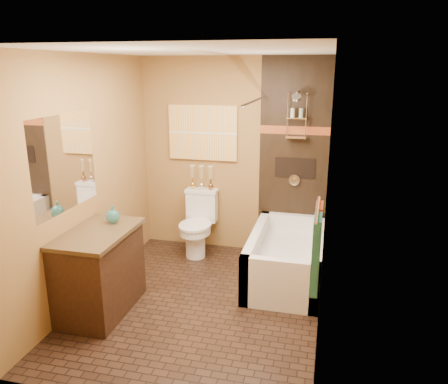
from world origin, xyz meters
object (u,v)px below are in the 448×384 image
(sunset_painting, at_px, (203,133))
(vanity, at_px, (100,271))
(bathtub, at_px, (286,261))
(toilet, at_px, (198,223))

(sunset_painting, bearing_deg, vanity, -106.15)
(bathtub, height_order, vanity, vanity)
(bathtub, relative_size, vanity, 1.57)
(vanity, bearing_deg, bathtub, 32.82)
(sunset_painting, xyz_separation_m, bathtub, (1.19, -0.73, -1.33))
(sunset_painting, xyz_separation_m, toilet, (-0.00, -0.27, -1.13))
(toilet, height_order, vanity, vanity)
(vanity, bearing_deg, sunset_painting, 73.70)
(sunset_painting, bearing_deg, bathtub, -31.34)
(sunset_painting, distance_m, toilet, 1.17)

